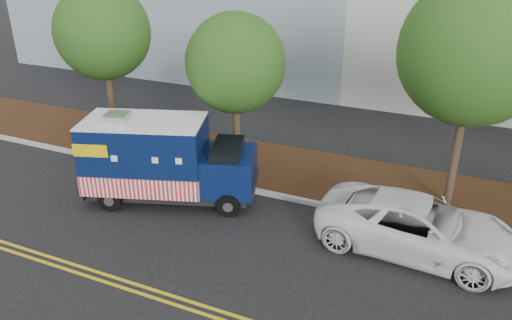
% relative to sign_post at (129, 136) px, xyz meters
% --- Properties ---
extents(ground, '(120.00, 120.00, 0.00)m').
position_rel_sign_post_xyz_m(ground, '(3.57, -1.59, -1.20)').
color(ground, black).
rests_on(ground, ground).
extents(curb, '(120.00, 0.18, 0.15)m').
position_rel_sign_post_xyz_m(curb, '(3.57, -0.19, -1.12)').
color(curb, '#9E9E99').
rests_on(curb, ground).
extents(mulch_strip, '(120.00, 4.00, 0.15)m').
position_rel_sign_post_xyz_m(mulch_strip, '(3.57, 1.91, -1.12)').
color(mulch_strip, '#331C0E').
rests_on(mulch_strip, ground).
extents(centerline_near, '(120.00, 0.10, 0.01)m').
position_rel_sign_post_xyz_m(centerline_near, '(3.57, -6.04, -1.19)').
color(centerline_near, gold).
rests_on(centerline_near, ground).
extents(centerline_far, '(120.00, 0.10, 0.01)m').
position_rel_sign_post_xyz_m(centerline_far, '(3.57, -6.29, -1.19)').
color(centerline_far, gold).
rests_on(centerline_far, ground).
extents(tree_a, '(3.77, 3.77, 6.66)m').
position_rel_sign_post_xyz_m(tree_a, '(-1.89, 1.44, 3.56)').
color(tree_a, '#38281C').
rests_on(tree_a, ground).
extents(tree_b, '(3.52, 3.52, 5.98)m').
position_rel_sign_post_xyz_m(tree_b, '(4.13, 1.05, 3.01)').
color(tree_b, '#38281C').
rests_on(tree_b, ground).
extents(tree_c, '(4.43, 4.43, 7.42)m').
position_rel_sign_post_xyz_m(tree_c, '(11.66, 1.51, 4.00)').
color(tree_c, '#38281C').
rests_on(tree_c, ground).
extents(sign_post, '(0.06, 0.06, 2.40)m').
position_rel_sign_post_xyz_m(sign_post, '(0.00, 0.00, 0.00)').
color(sign_post, '#473828').
rests_on(sign_post, ground).
extents(food_truck, '(6.10, 3.79, 3.03)m').
position_rel_sign_post_xyz_m(food_truck, '(2.72, -1.81, 0.17)').
color(food_truck, black).
rests_on(food_truck, ground).
extents(white_car, '(5.83, 2.96, 1.58)m').
position_rel_sign_post_xyz_m(white_car, '(11.06, -1.44, -0.41)').
color(white_car, white).
rests_on(white_car, ground).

